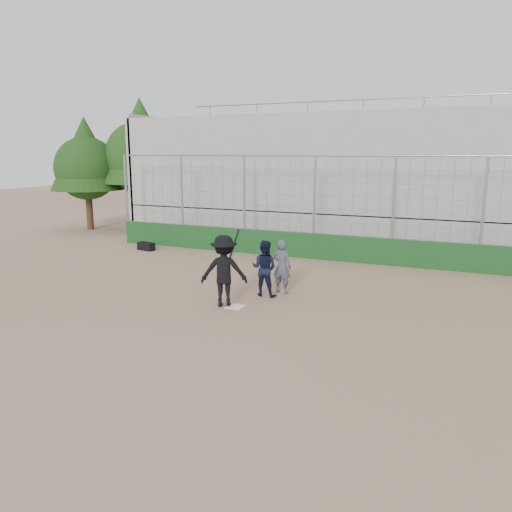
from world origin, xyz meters
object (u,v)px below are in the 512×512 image
at_px(catcher_crouched, 264,277).
at_px(umpire, 282,269).
at_px(batter_at_plate, 224,271).
at_px(equipment_bag, 146,246).

bearing_deg(catcher_crouched, umpire, 55.60).
bearing_deg(batter_at_plate, equipment_bag, 139.67).
distance_m(batter_at_plate, catcher_crouched, 1.51).
xyz_separation_m(batter_at_plate, equipment_bag, (-6.75, 5.73, -0.81)).
distance_m(batter_at_plate, umpire, 2.08).
height_order(batter_at_plate, umpire, batter_at_plate).
relative_size(batter_at_plate, umpire, 1.43).
xyz_separation_m(umpire, equipment_bag, (-7.73, 3.91, -0.56)).
xyz_separation_m(catcher_crouched, umpire, (0.35, 0.51, 0.17)).
distance_m(catcher_crouched, umpire, 0.64).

